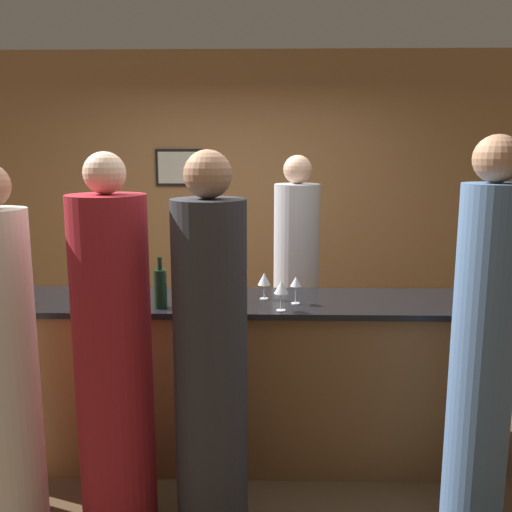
{
  "coord_description": "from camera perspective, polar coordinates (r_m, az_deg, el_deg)",
  "views": [
    {
      "loc": [
        0.27,
        -3.33,
        1.92
      ],
      "look_at": [
        0.18,
        0.1,
        1.27
      ],
      "focal_mm": 40.0,
      "sensor_mm": 36.0,
      "label": 1
    }
  ],
  "objects": [
    {
      "name": "guest_1",
      "position": [
        3.14,
        -24.04,
        -9.88
      ],
      "size": [
        0.34,
        0.34,
        1.86
      ],
      "color": "silver",
      "rests_on": "ground_plane"
    },
    {
      "name": "bartender",
      "position": [
        4.17,
        4.02,
        -3.81
      ],
      "size": [
        0.33,
        0.33,
        1.88
      ],
      "rotation": [
        0.0,
        0.0,
        3.14
      ],
      "color": "#B2B2B7",
      "rests_on": "ground_plane"
    },
    {
      "name": "ground_plane",
      "position": [
        3.85,
        -2.95,
        -19.24
      ],
      "size": [
        14.0,
        14.0,
        0.0
      ],
      "primitive_type": "plane",
      "color": "#4C3823"
    },
    {
      "name": "wine_bottle_0",
      "position": [
        3.29,
        -9.53,
        -3.17
      ],
      "size": [
        0.07,
        0.07,
        0.3
      ],
      "color": "black",
      "rests_on": "bar_counter"
    },
    {
      "name": "bar_counter",
      "position": [
        3.62,
        -3.03,
        -12.18
      ],
      "size": [
        3.02,
        0.62,
        1.02
      ],
      "color": "brown",
      "rests_on": "ground_plane"
    },
    {
      "name": "wine_glass_0",
      "position": [
        3.19,
        2.54,
        -3.22
      ],
      "size": [
        0.08,
        0.08,
        0.17
      ],
      "color": "silver",
      "rests_on": "bar_counter"
    },
    {
      "name": "guest_0",
      "position": [
        2.94,
        21.68,
        -9.46
      ],
      "size": [
        0.29,
        0.29,
        1.98
      ],
      "color": "#4C6B93",
      "rests_on": "ground_plane"
    },
    {
      "name": "guest_2",
      "position": [
        2.83,
        -4.56,
        -10.6
      ],
      "size": [
        0.36,
        0.36,
        1.92
      ],
      "color": "#2D2D33",
      "rests_on": "ground_plane"
    },
    {
      "name": "guest_3",
      "position": [
        2.94,
        -14.04,
        -10.29
      ],
      "size": [
        0.38,
        0.38,
        1.91
      ],
      "color": "maroon",
      "rests_on": "ground_plane"
    },
    {
      "name": "wine_glass_3",
      "position": [
        3.43,
        0.82,
        -2.37
      ],
      "size": [
        0.08,
        0.08,
        0.16
      ],
      "color": "silver",
      "rests_on": "bar_counter"
    },
    {
      "name": "wine_glass_6",
      "position": [
        3.44,
        -6.45,
        -2.48
      ],
      "size": [
        0.06,
        0.06,
        0.16
      ],
      "color": "silver",
      "rests_on": "bar_counter"
    },
    {
      "name": "wine_glass_2",
      "position": [
        3.34,
        4.0,
        -2.69
      ],
      "size": [
        0.06,
        0.06,
        0.16
      ],
      "color": "silver",
      "rests_on": "bar_counter"
    },
    {
      "name": "back_wall",
      "position": [
        5.39,
        -1.48,
        5.13
      ],
      "size": [
        8.0,
        0.08,
        2.8
      ],
      "color": "#A37547",
      "rests_on": "ground_plane"
    },
    {
      "name": "wine_glass_5",
      "position": [
        3.38,
        21.28,
        -3.16
      ],
      "size": [
        0.08,
        0.08,
        0.17
      ],
      "color": "silver",
      "rests_on": "bar_counter"
    },
    {
      "name": "wine_glass_1",
      "position": [
        3.3,
        -4.96,
        -2.81
      ],
      "size": [
        0.06,
        0.06,
        0.17
      ],
      "color": "silver",
      "rests_on": "bar_counter"
    },
    {
      "name": "wine_glass_4",
      "position": [
        3.66,
        -22.94,
        -2.48
      ],
      "size": [
        0.06,
        0.06,
        0.15
      ],
      "color": "silver",
      "rests_on": "bar_counter"
    }
  ]
}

